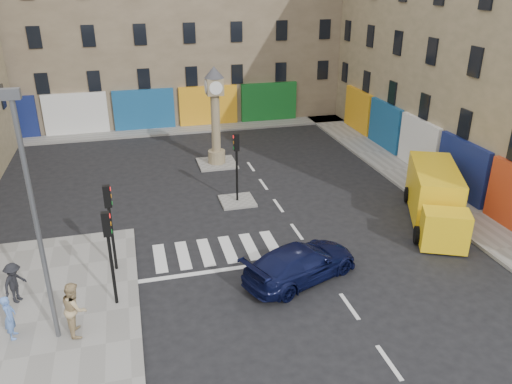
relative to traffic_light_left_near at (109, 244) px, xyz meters
name	(u,v)px	position (x,y,z in m)	size (l,w,h in m)	color
ground	(329,277)	(8.30, -0.20, -2.62)	(120.00, 120.00, 0.00)	black
sidewalk_left	(30,358)	(-2.70, -2.20, -2.55)	(7.00, 16.00, 0.15)	gray
sidewalk_right	(398,170)	(17.00, 9.80, -2.55)	(2.60, 30.00, 0.15)	gray
sidewalk_far	(173,130)	(4.30, 22.00, -2.55)	(32.00, 2.40, 0.15)	gray
island_near	(237,201)	(6.30, 7.80, -2.56)	(1.80, 1.80, 0.12)	gray
island_far	(217,163)	(6.30, 13.80, -2.56)	(2.40, 2.40, 0.12)	gray
building_right	(510,34)	(23.30, 9.80, 5.38)	(10.00, 30.00, 16.00)	tan
building_far	(158,10)	(4.30, 27.80, 5.88)	(32.00, 10.00, 17.00)	#8A785C
traffic_light_left_near	(109,244)	(0.00, 0.00, 0.00)	(0.28, 0.22, 3.70)	black
traffic_light_left_far	(110,215)	(0.00, 2.40, 0.00)	(0.28, 0.22, 3.70)	black
traffic_light_island	(237,157)	(6.30, 7.80, -0.03)	(0.28, 0.22, 3.70)	black
lamp_post	(34,211)	(-1.90, -1.40, 2.17)	(0.50, 0.25, 8.30)	#595B60
clock_pillar	(215,110)	(6.30, 13.80, 0.93)	(1.20, 1.20, 6.10)	tan
navy_sedan	(301,263)	(7.16, 0.03, -1.89)	(2.04, 5.01, 1.46)	black
yellow_van	(435,197)	(15.27, 3.36, -1.39)	(4.69, 7.05, 2.48)	yellow
pedestrian_blue	(10,317)	(-3.33, -1.07, -1.67)	(0.58, 0.38, 1.60)	#5B83D0
pedestrian_tan	(75,308)	(-1.26, -1.35, -1.50)	(0.94, 0.73, 1.94)	tan
pedestrian_dark	(15,283)	(-3.53, 1.03, -1.67)	(1.03, 0.59, 1.59)	black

